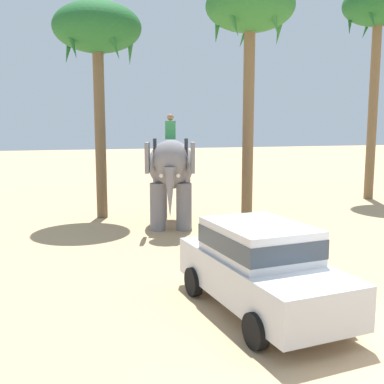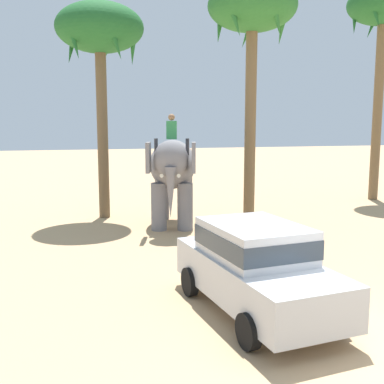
# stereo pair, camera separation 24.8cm
# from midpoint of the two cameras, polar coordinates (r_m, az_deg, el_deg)

# --- Properties ---
(ground_plane) EXTENTS (120.00, 120.00, 0.00)m
(ground_plane) POSITION_cam_midpoint_polar(r_m,az_deg,el_deg) (8.35, 20.34, -17.55)
(ground_plane) COLOR tan
(car_sedan_foreground) EXTENTS (2.20, 4.26, 1.70)m
(car_sedan_foreground) POSITION_cam_midpoint_polar(r_m,az_deg,el_deg) (9.07, 8.50, -8.69)
(car_sedan_foreground) COLOR #B7BABF
(car_sedan_foreground) RESTS_ON ground
(elephant_with_mahout) EXTENTS (2.44, 4.02, 3.88)m
(elephant_with_mahout) POSITION_cam_midpoint_polar(r_m,az_deg,el_deg) (16.29, -1.94, 2.75)
(elephant_with_mahout) COLOR slate
(elephant_with_mahout) RESTS_ON ground
(palm_tree_behind_elephant) EXTENTS (3.20, 3.20, 8.62)m
(palm_tree_behind_elephant) POSITION_cam_midpoint_polar(r_m,az_deg,el_deg) (18.05, 7.74, 20.65)
(palm_tree_behind_elephant) COLOR brown
(palm_tree_behind_elephant) RESTS_ON ground
(palm_tree_near_hut) EXTENTS (3.20, 3.20, 9.76)m
(palm_tree_near_hut) POSITION_cam_midpoint_polar(r_m,az_deg,el_deg) (24.18, 22.46, 19.47)
(palm_tree_near_hut) COLOR brown
(palm_tree_near_hut) RESTS_ON ground
(palm_tree_left_of_road) EXTENTS (3.20, 3.20, 7.91)m
(palm_tree_left_of_road) POSITION_cam_midpoint_polar(r_m,az_deg,el_deg) (18.29, -10.72, 18.33)
(palm_tree_left_of_road) COLOR brown
(palm_tree_left_of_road) RESTS_ON ground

